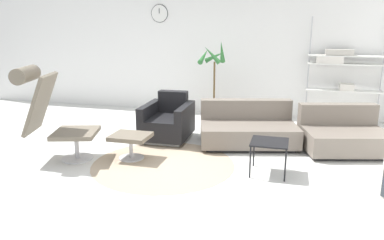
{
  "coord_description": "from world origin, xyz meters",
  "views": [
    {
      "loc": [
        1.63,
        -4.91,
        1.86
      ],
      "look_at": [
        0.28,
        0.04,
        0.55
      ],
      "focal_mm": 35.0,
      "sensor_mm": 36.0,
      "label": 1
    }
  ],
  "objects": [
    {
      "name": "side_table",
      "position": [
        1.39,
        -0.31,
        0.39
      ],
      "size": [
        0.46,
        0.46,
        0.43
      ],
      "color": "black",
      "rests_on": "ground_plane"
    },
    {
      "name": "shelf_unit",
      "position": [
        2.46,
        2.68,
        1.1
      ],
      "size": [
        1.38,
        0.28,
        2.01
      ],
      "color": "#BCBCC1",
      "rests_on": "ground_plane"
    },
    {
      "name": "couch_low",
      "position": [
        0.97,
        0.87,
        0.24
      ],
      "size": [
        1.67,
        1.26,
        0.67
      ],
      "rotation": [
        0.0,
        0.0,
        3.4
      ],
      "color": "black",
      "rests_on": "ground_plane"
    },
    {
      "name": "armchair_red",
      "position": [
        -0.35,
        0.8,
        0.28
      ],
      "size": [
        0.76,
        0.93,
        0.76
      ],
      "rotation": [
        0.0,
        0.0,
        3.17
      ],
      "color": "silver",
      "rests_on": "ground_plane"
    },
    {
      "name": "round_rug",
      "position": [
        -0.02,
        -0.36,
        0.0
      ],
      "size": [
        1.95,
        1.95,
        0.01
      ],
      "color": "tan",
      "rests_on": "ground_plane"
    },
    {
      "name": "ground_plane",
      "position": [
        0.0,
        0.0,
        0.0
      ],
      "size": [
        12.0,
        12.0,
        0.0
      ],
      "primitive_type": "plane",
      "color": "silver"
    },
    {
      "name": "couch_second",
      "position": [
        2.4,
        0.9,
        0.24
      ],
      "size": [
        1.38,
        1.18,
        0.67
      ],
      "rotation": [
        0.0,
        0.0,
        3.4
      ],
      "color": "black",
      "rests_on": "ground_plane"
    },
    {
      "name": "potted_plant",
      "position": [
        0.12,
        2.22,
        0.55
      ],
      "size": [
        0.49,
        0.49,
        1.59
      ],
      "color": "brown",
      "rests_on": "ground_plane"
    },
    {
      "name": "wall_back",
      "position": [
        -0.0,
        2.92,
        1.4
      ],
      "size": [
        12.0,
        0.09,
        2.8
      ],
      "color": "white",
      "rests_on": "ground_plane"
    },
    {
      "name": "lounge_chair",
      "position": [
        -1.61,
        -0.58,
        0.77
      ],
      "size": [
        1.13,
        0.85,
        1.32
      ],
      "rotation": [
        0.0,
        0.0,
        -1.28
      ],
      "color": "#BCBCC1",
      "rests_on": "ground_plane"
    },
    {
      "name": "ottoman",
      "position": [
        -0.54,
        -0.26,
        0.27
      ],
      "size": [
        0.54,
        0.45,
        0.36
      ],
      "color": "#BCBCC1",
      "rests_on": "ground_plane"
    }
  ]
}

